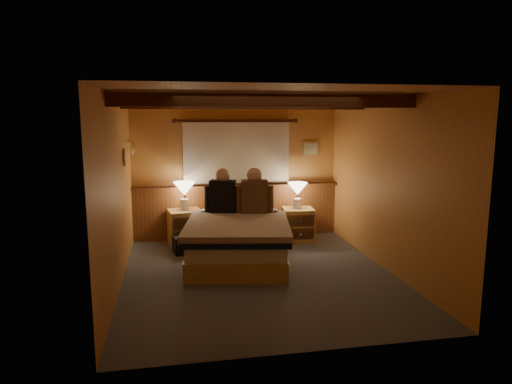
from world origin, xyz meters
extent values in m
plane|color=#4C515A|center=(0.00, 0.00, 0.00)|extent=(4.20, 4.20, 0.00)
plane|color=#BE7C47|center=(0.00, 0.00, 2.40)|extent=(4.20, 4.20, 0.00)
plane|color=gold|center=(0.00, 2.10, 1.20)|extent=(3.60, 0.00, 3.60)
plane|color=gold|center=(-1.80, 0.00, 1.20)|extent=(0.00, 4.20, 4.20)
plane|color=gold|center=(1.80, 0.00, 1.20)|extent=(0.00, 4.20, 4.20)
plane|color=gold|center=(0.00, -2.10, 1.20)|extent=(3.60, 0.00, 3.60)
cube|color=brown|center=(0.00, 2.04, 0.45)|extent=(3.60, 0.12, 0.90)
cube|color=brown|center=(0.00, 1.98, 0.92)|extent=(3.60, 0.22, 0.04)
cylinder|color=#4A2812|center=(0.00, 2.02, 2.05)|extent=(2.10, 0.05, 0.05)
sphere|color=#4A2812|center=(-1.05, 2.02, 2.05)|extent=(0.08, 0.08, 0.08)
sphere|color=#4A2812|center=(1.05, 2.02, 2.05)|extent=(0.08, 0.08, 0.08)
cube|color=silver|center=(0.00, 2.03, 1.50)|extent=(1.85, 0.08, 1.05)
cube|color=#4A2812|center=(0.00, -0.60, 2.31)|extent=(3.60, 0.15, 0.16)
cube|color=#4A2812|center=(0.00, 0.90, 2.31)|extent=(3.60, 0.15, 0.16)
cylinder|color=silver|center=(-1.74, 1.60, 1.75)|extent=(0.03, 0.55, 0.03)
torus|color=silver|center=(-1.71, 1.45, 1.63)|extent=(0.01, 0.21, 0.21)
torus|color=silver|center=(-1.71, 1.68, 1.63)|extent=(0.01, 0.21, 0.21)
cube|color=tan|center=(1.35, 2.08, 1.55)|extent=(0.30, 0.03, 0.25)
cube|color=beige|center=(1.35, 2.06, 1.55)|extent=(0.24, 0.01, 0.19)
cube|color=tan|center=(-0.20, 0.58, 0.14)|extent=(1.65, 2.02, 0.27)
cube|color=white|center=(-0.20, 0.58, 0.38)|extent=(1.60, 1.97, 0.22)
cube|color=black|center=(-0.24, 0.35, 0.52)|extent=(1.65, 1.67, 0.07)
cube|color=#C4868D|center=(-0.22, 0.47, 0.58)|extent=(1.72, 1.85, 0.11)
cube|color=white|center=(-0.42, 1.33, 0.56)|extent=(0.59, 0.40, 0.14)
cube|color=white|center=(0.26, 1.21, 0.56)|extent=(0.59, 0.40, 0.14)
cube|color=tan|center=(-0.93, 1.74, 0.29)|extent=(0.60, 0.55, 0.58)
cube|color=brown|center=(-0.89, 1.52, 0.40)|extent=(0.47, 0.10, 0.20)
cube|color=brown|center=(-0.89, 1.52, 0.17)|extent=(0.47, 0.10, 0.20)
cylinder|color=silver|center=(-0.89, 1.52, 0.40)|extent=(0.03, 0.03, 0.03)
cylinder|color=silver|center=(-0.89, 1.52, 0.17)|extent=(0.03, 0.03, 0.03)
cube|color=tan|center=(1.00, 1.60, 0.28)|extent=(0.55, 0.50, 0.56)
cube|color=brown|center=(0.98, 1.38, 0.39)|extent=(0.46, 0.06, 0.20)
cube|color=brown|center=(0.98, 1.38, 0.17)|extent=(0.46, 0.06, 0.20)
cylinder|color=silver|center=(0.98, 1.38, 0.39)|extent=(0.03, 0.03, 0.03)
cylinder|color=silver|center=(0.98, 1.38, 0.17)|extent=(0.03, 0.03, 0.03)
cylinder|color=white|center=(-0.92, 1.74, 0.67)|extent=(0.14, 0.14, 0.18)
cylinder|color=silver|center=(-0.92, 1.74, 0.79)|extent=(0.02, 0.02, 0.10)
cone|color=#FFE7C6|center=(-0.92, 1.74, 0.94)|extent=(0.36, 0.36, 0.22)
cylinder|color=white|center=(0.99, 1.63, 0.65)|extent=(0.13, 0.13, 0.17)
cylinder|color=silver|center=(0.99, 1.63, 0.76)|extent=(0.02, 0.02, 0.09)
cone|color=#FFE7C6|center=(0.99, 1.63, 0.90)|extent=(0.34, 0.34, 0.21)
cube|color=black|center=(-0.34, 1.23, 0.87)|extent=(0.45, 0.33, 0.53)
cylinder|color=black|center=(-0.56, 1.29, 0.83)|extent=(0.13, 0.13, 0.42)
cylinder|color=black|center=(-0.12, 1.17, 0.83)|extent=(0.13, 0.13, 0.42)
sphere|color=tan|center=(-0.34, 1.23, 1.21)|extent=(0.23, 0.23, 0.23)
cube|color=#533621|center=(0.14, 1.10, 0.88)|extent=(0.44, 0.30, 0.54)
cylinder|color=#533621|center=(-0.09, 1.13, 0.83)|extent=(0.13, 0.13, 0.43)
cylinder|color=#533621|center=(0.38, 1.06, 0.83)|extent=(0.13, 0.13, 0.43)
sphere|color=tan|center=(0.14, 1.10, 1.22)|extent=(0.24, 0.24, 0.24)
cube|color=black|center=(-0.90, 1.20, 0.14)|extent=(0.51, 0.37, 0.28)
cylinder|color=black|center=(-0.90, 1.20, 0.29)|extent=(0.13, 0.29, 0.07)
camera|label=1|loc=(-1.13, -5.82, 2.13)|focal=32.00mm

